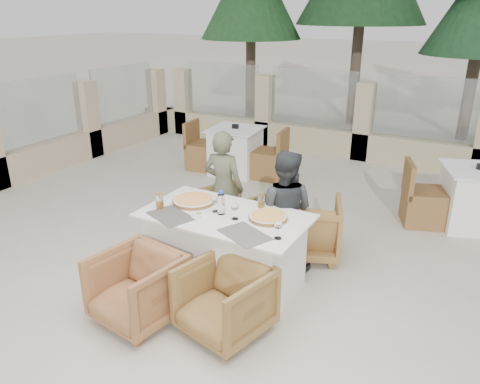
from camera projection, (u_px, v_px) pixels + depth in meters
The scene contains 25 objects.
ground at pixel (229, 280), 4.82m from camera, with size 80.00×80.00×0.00m, color beige.
sand_patch at pixel (435, 89), 16.18m from camera, with size 30.00×16.00×0.01m, color beige.
perimeter_wall_far at pixel (364, 116), 8.42m from camera, with size 10.00×0.34×1.60m, color #BEB186, non-canonical shape.
perimeter_wall_left at pixel (42, 125), 7.80m from camera, with size 0.34×7.00×1.60m, color #C8B08D, non-canonical shape.
pine_far_left at pixel (251, 2), 11.09m from camera, with size 2.42×2.42×5.50m, color #1F4821.
dining_table at pixel (225, 250), 4.61m from camera, with size 1.60×0.90×0.77m, color silver, non-canonical shape.
placemat_near_left at pixel (171, 216), 4.44m from camera, with size 0.45×0.30×0.00m, color #524D46.
placemat_near_right at pixel (245, 234), 4.08m from camera, with size 0.45×0.30×0.00m, color #5E5950.
pizza_left at pixel (194, 200), 4.74m from camera, with size 0.43×0.43×0.06m, color orange.
pizza_right at pixel (268, 217), 4.37m from camera, with size 0.37×0.37×0.05m, color orange.
water_bottle at pixel (221, 202), 4.44m from camera, with size 0.07×0.07×0.24m, color #C1E6FD.
wine_glass_centre at pixel (216, 203), 4.51m from camera, with size 0.08×0.08×0.18m, color silver, non-canonical shape.
wine_glass_near at pixel (235, 210), 4.34m from camera, with size 0.08×0.08×0.18m, color white, non-canonical shape.
wine_glass_corner at pixel (278, 229), 3.97m from camera, with size 0.08×0.08×0.18m, color white, non-canonical shape.
beer_glass_left at pixel (160, 201), 4.59m from camera, with size 0.07×0.07×0.15m, color orange.
beer_glass_right at pixel (261, 201), 4.61m from camera, with size 0.07×0.07×0.13m, color #C18E1B.
olive_dish at pixel (199, 215), 4.42m from camera, with size 0.11×0.11×0.04m, color white, non-canonical shape.
armchair_far_left at pixel (232, 213), 5.66m from camera, with size 0.64×0.66×0.60m, color olive.
armchair_far_right at pixel (308, 227), 5.22m from camera, with size 0.71×0.73×0.66m, color olive.
armchair_near_left at pixel (137, 288), 4.10m from camera, with size 0.68×0.70×0.64m, color #986037.
armchair_near_right at pixel (225, 300), 3.95m from camera, with size 0.67×0.69×0.63m, color olive.
diner_left at pixel (224, 188), 5.39m from camera, with size 0.50×0.32×1.36m, color #5A5C43.
diner_right at pixel (284, 211), 4.84m from camera, with size 0.64×0.50×1.31m, color #35373A.
bg_table_a at pixel (235, 151), 7.83m from camera, with size 1.64×0.82×0.77m, color white, non-canonical shape.
bg_table_b at pixel (475, 198), 5.87m from camera, with size 1.64×0.82×0.77m, color white, non-canonical shape.
Camera 1 is at (2.13, -3.57, 2.61)m, focal length 35.00 mm.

